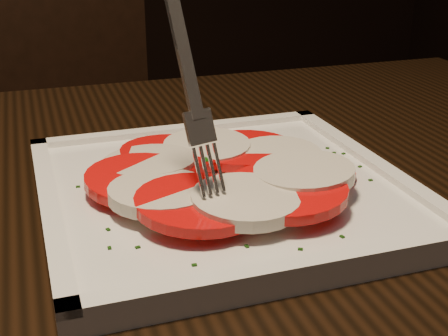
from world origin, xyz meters
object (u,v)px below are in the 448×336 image
object	(u,v)px
plate	(224,192)
table	(130,302)
fork	(177,54)
chair	(74,132)

from	to	relation	value
plate	table	bearing A→B (deg)	164.99
fork	chair	bearing A→B (deg)	74.58
table	fork	bearing A→B (deg)	-44.88
chair	plate	bearing A→B (deg)	-96.04
table	chair	size ratio (longest dim) A/B	1.32
table	chair	bearing A→B (deg)	86.72
chair	fork	size ratio (longest dim) A/B	4.88
table	plate	xyz separation A→B (m)	(0.08, -0.02, 0.11)
plate	fork	size ratio (longest dim) A/B	1.59
chair	plate	world-z (taller)	chair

